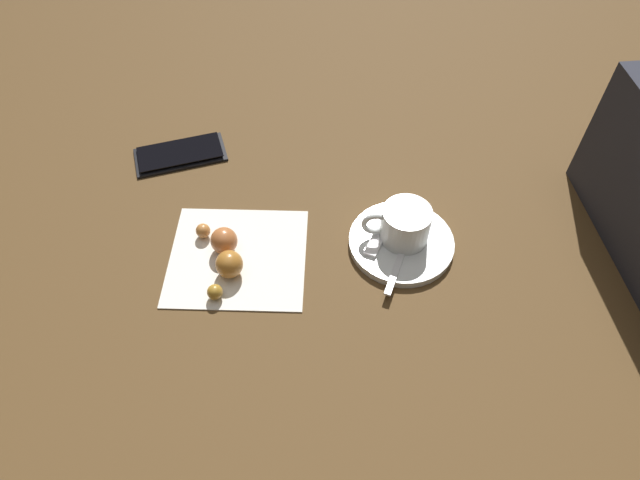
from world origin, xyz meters
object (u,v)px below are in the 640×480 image
Objects in this scene: croissant at (224,253)px; sugar_packet at (378,237)px; saucer at (401,243)px; cell_phone at (180,154)px; espresso_cup at (404,225)px; napkin at (238,256)px; teaspoon at (404,246)px.

sugar_packet is at bearing 2.93° from croissant.
sugar_packet is at bearing 170.30° from saucer.
cell_phone is (-0.32, 0.22, -0.00)m from saucer.
espresso_cup is at bearing 2.59° from croissant.
espresso_cup is 0.25m from croissant.
saucer is at bearing 1.25° from croissant.
croissant is (-0.24, -0.01, -0.02)m from espresso_cup.
espresso_cup is 0.51× the size of napkin.
sugar_packet is (-0.03, 0.02, 0.00)m from teaspoon.
sugar_packet is 0.21m from croissant.
croissant reaches higher than teaspoon.
napkin is 1.22× the size of cell_phone.
saucer is 2.10× the size of sugar_packet.
sugar_packet is at bearing -36.60° from cell_phone.
napkin is (-0.23, 0.01, -0.01)m from teaspoon.
teaspoon reaches higher than saucer.
espresso_cup is 0.78× the size of teaspoon.
espresso_cup is 0.71× the size of croissant.
espresso_cup is 0.03m from teaspoon.
croissant reaches higher than cell_phone.
teaspoon is at bearing 92.10° from sugar_packet.
saucer is 1.55× the size of espresso_cup.
espresso_cup is (0.00, 0.01, 0.03)m from saucer.
saucer is 0.03m from sugar_packet.
croissant is at bearing 178.38° from teaspoon.
napkin is (-0.23, 0.00, -0.00)m from saucer.
espresso_cup reaches higher than napkin.
sugar_packet is at bearing -179.58° from espresso_cup.
napkin is at bearing -179.16° from espresso_cup.
napkin is 0.23m from cell_phone.
cell_phone is at bearing 144.23° from teaspoon.
teaspoon is 0.24m from croissant.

